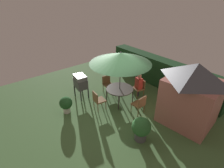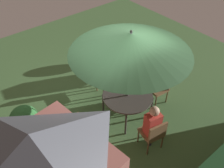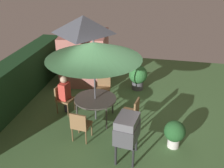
{
  "view_description": "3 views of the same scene",
  "coord_description": "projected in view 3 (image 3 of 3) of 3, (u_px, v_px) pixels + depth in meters",
  "views": [
    {
      "loc": [
        5.16,
        -4.18,
        4.91
      ],
      "look_at": [
        0.0,
        0.01,
        1.26
      ],
      "focal_mm": 28.51,
      "sensor_mm": 36.0,
      "label": 1
    },
    {
      "loc": [
        3.05,
        3.92,
        5.02
      ],
      "look_at": [
        0.06,
        0.29,
        1.01
      ],
      "focal_mm": 40.38,
      "sensor_mm": 36.0,
      "label": 2
    },
    {
      "loc": [
        -6.95,
        -1.31,
        4.65
      ],
      "look_at": [
        -0.11,
        0.12,
        1.22
      ],
      "focal_mm": 43.12,
      "sensor_mm": 36.0,
      "label": 3
    }
  ],
  "objects": [
    {
      "name": "ground_plane",
      "position": [
        117.0,
        118.0,
        8.4
      ],
      "size": [
        11.0,
        11.0,
        0.0
      ],
      "primitive_type": "plane",
      "color": "#47703D"
    },
    {
      "name": "hedge_backdrop",
      "position": [
        11.0,
        86.0,
        8.71
      ],
      "size": [
        6.89,
        0.74,
        1.51
      ],
      "color": "#193D1E",
      "rests_on": "ground"
    },
    {
      "name": "garden_shed",
      "position": [
        84.0,
        48.0,
        10.45
      ],
      "size": [
        2.22,
        2.03,
        2.58
      ],
      "color": "#B26B60",
      "rests_on": "ground"
    },
    {
      "name": "patio_table",
      "position": [
        95.0,
        100.0,
        8.06
      ],
      "size": [
        1.26,
        1.26,
        0.73
      ],
      "color": "#47423D",
      "rests_on": "ground"
    },
    {
      "name": "patio_umbrella",
      "position": [
        94.0,
        50.0,
        7.38
      ],
      "size": [
        2.71,
        2.71,
        2.53
      ],
      "color": "#4C4C51",
      "rests_on": "ground"
    },
    {
      "name": "bbq_grill",
      "position": [
        127.0,
        130.0,
        6.42
      ],
      "size": [
        0.76,
        0.59,
        1.2
      ],
      "color": "#47474C",
      "rests_on": "ground"
    },
    {
      "name": "chair_near_shed",
      "position": [
        63.0,
        97.0,
        8.54
      ],
      "size": [
        0.54,
        0.55,
        0.9
      ],
      "color": "olive",
      "rests_on": "ground"
    },
    {
      "name": "chair_far_side",
      "position": [
        80.0,
        124.0,
        7.19
      ],
      "size": [
        0.51,
        0.51,
        0.9
      ],
      "color": "olive",
      "rests_on": "ground"
    },
    {
      "name": "chair_toward_hedge",
      "position": [
        132.0,
        111.0,
        7.78
      ],
      "size": [
        0.52,
        0.52,
        0.9
      ],
      "color": "olive",
      "rests_on": "ground"
    },
    {
      "name": "chair_toward_house",
      "position": [
        103.0,
        86.0,
        9.23
      ],
      "size": [
        0.48,
        0.48,
        0.9
      ],
      "color": "olive",
      "rests_on": "ground"
    },
    {
      "name": "potted_plant_by_shed",
      "position": [
        175.0,
        133.0,
        6.98
      ],
      "size": [
        0.56,
        0.56,
        0.77
      ],
      "color": "silver",
      "rests_on": "ground"
    },
    {
      "name": "potted_plant_by_grill",
      "position": [
        138.0,
        76.0,
        9.97
      ],
      "size": [
        0.69,
        0.69,
        0.94
      ],
      "color": "#4C4C51",
      "rests_on": "ground"
    },
    {
      "name": "person_in_red",
      "position": [
        65.0,
        90.0,
        8.4
      ],
      "size": [
        0.38,
        0.3,
        1.26
      ],
      "color": "#CC3D33",
      "rests_on": "ground"
    }
  ]
}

